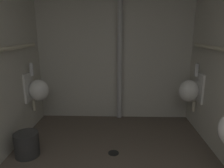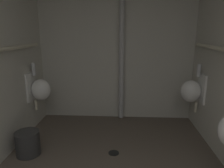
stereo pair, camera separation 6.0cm
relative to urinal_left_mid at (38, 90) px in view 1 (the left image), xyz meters
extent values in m
cube|color=beige|center=(1.17, 0.58, 0.71)|extent=(2.76, 0.06, 2.74)
ellipsoid|color=white|center=(0.02, 0.00, -0.01)|extent=(0.30, 0.26, 0.34)
cube|color=white|center=(-0.13, 0.00, 0.04)|extent=(0.03, 0.30, 0.44)
cylinder|color=silver|center=(-0.07, 0.00, 0.30)|extent=(0.06, 0.06, 0.16)
sphere|color=silver|center=(-0.07, 0.00, 0.38)|extent=(0.06, 0.06, 0.06)
cylinder|color=beige|center=(-0.08, 0.00, -0.26)|extent=(0.04, 0.04, 0.16)
ellipsoid|color=white|center=(2.32, 0.04, -0.01)|extent=(0.30, 0.26, 0.34)
cube|color=white|center=(2.48, 0.04, 0.04)|extent=(0.03, 0.30, 0.44)
cylinder|color=silver|center=(2.41, 0.04, 0.30)|extent=(0.06, 0.06, 0.16)
sphere|color=silver|center=(2.41, 0.04, 0.38)|extent=(0.06, 0.06, 0.06)
cylinder|color=beige|center=(2.42, 0.04, -0.26)|extent=(0.04, 0.04, 0.16)
sphere|color=beige|center=(-0.09, 0.20, 0.67)|extent=(0.06, 0.06, 0.06)
sphere|color=beige|center=(2.43, 0.24, 0.67)|extent=(0.06, 0.06, 0.06)
cylinder|color=#B2B2B2|center=(1.26, 0.47, 0.71)|extent=(0.09, 0.09, 2.69)
cylinder|color=black|center=(1.19, -0.66, -0.66)|extent=(0.14, 0.14, 0.01)
cylinder|color=#2D2D2D|center=(0.10, -0.74, -0.51)|extent=(0.30, 0.30, 0.31)
camera|label=1|loc=(1.24, -3.10, 0.87)|focal=33.92mm
camera|label=2|loc=(1.30, -3.10, 0.87)|focal=33.92mm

